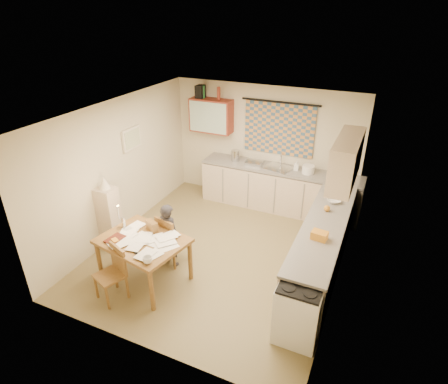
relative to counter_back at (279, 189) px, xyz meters
The scene contains 44 objects.
floor 2.06m from the counter_back, 103.46° to the right, with size 4.00×4.50×0.02m, color brown.
ceiling 2.87m from the counter_back, 103.46° to the right, with size 4.00×4.50×0.02m, color white.
wall_back 0.98m from the counter_back, 146.41° to the left, with size 4.00×0.02×2.50m, color beige.
wall_front 4.31m from the counter_back, 96.33° to the right, with size 4.00×0.02×2.50m, color beige.
wall_left 3.25m from the counter_back, 141.79° to the right, with size 0.02×4.50×2.50m, color beige.
wall_right 2.61m from the counter_back, 51.64° to the right, with size 0.02×4.50×2.50m, color beige.
window_blind 1.24m from the counter_back, 121.69° to the left, with size 1.45×0.03×1.05m, color #325272.
curtain_rod 1.77m from the counter_back, 123.70° to the left, with size 0.04×0.04×1.60m, color black.
wall_cabinet 2.11m from the counter_back, behind, with size 0.90×0.34×0.70m, color maroon.
wall_cabinet_glass 2.11m from the counter_back, behind, with size 0.84×0.02×0.64m, color #99B2A5.
upper_cabinet_right 2.40m from the counter_back, 45.76° to the right, with size 0.34×1.30×0.70m, color tan.
framed_print 3.15m from the counter_back, 147.54° to the right, with size 0.04×0.50×0.40m, color beige.
print_canvas 3.13m from the counter_back, 147.27° to the right, with size 0.01×0.42×0.32m, color beige.
counter_back is the anchor object (origin of this frame).
counter_right 2.16m from the counter_back, 55.25° to the right, with size 0.62×2.95×0.92m.
stove 3.44m from the counter_back, 68.97° to the right, with size 0.56×0.56×0.86m.
sink 0.43m from the counter_back, behind, with size 0.55×0.45×0.10m, color silver.
tap 0.64m from the counter_back, 106.82° to the left, with size 0.03×0.03×0.28m, color silver.
dish_rack 0.76m from the counter_back, behind, with size 0.35×0.30×0.06m, color silver.
kettle 1.16m from the counter_back, behind, with size 0.18×0.18×0.24m, color silver.
mixing_bowl 0.78m from the counter_back, ahead, with size 0.24×0.24×0.16m, color white.
soap_bottle 0.65m from the counter_back, ahead, with size 0.10×0.10×0.20m, color white.
bowl 1.68m from the counter_back, 39.63° to the right, with size 0.30×0.30×0.05m, color white.
orange_bag 2.60m from the counter_back, 60.98° to the right, with size 0.22×0.16×0.12m, color orange.
fruit_orange 1.88m from the counter_back, 49.17° to the right, with size 0.10×0.10×0.10m, color orange.
speaker 2.61m from the counter_back, behind, with size 0.16×0.20×0.26m, color black.
bottle_green 2.57m from the counter_back, behind, with size 0.07×0.07×0.26m, color #195926.
bottle_brown 2.33m from the counter_back, behind, with size 0.07×0.07×0.26m, color maroon.
dining_table 3.32m from the counter_back, 111.70° to the right, with size 1.42×1.18×0.75m.
chair_far 2.72m from the counter_back, 113.20° to the right, with size 0.48×0.48×0.89m.
chair_near 3.90m from the counter_back, 111.54° to the right, with size 0.49×0.49×0.84m.
person 2.79m from the counter_back, 112.89° to the right, with size 0.46×0.34×1.13m, color black.
shelf_stand 3.45m from the counter_back, 132.06° to the right, with size 0.32×0.30×1.15m, color tan.
lampshade 3.54m from the counter_back, 132.06° to the right, with size 0.20×0.20×0.22m, color beige.
letter_rack 3.08m from the counter_back, 113.83° to the right, with size 0.22×0.10×0.16m, color brown.
mug 3.63m from the counter_back, 103.16° to the right, with size 0.17×0.17×0.10m, color white.
magazine 3.67m from the counter_back, 117.70° to the right, with size 0.25×0.31×0.03m, color maroon.
book 3.53m from the counter_back, 117.84° to the right, with size 0.23×0.27×0.02m, color orange.
orange_box 3.66m from the counter_back, 115.35° to the right, with size 0.12×0.08×0.04m, color orange.
eyeglasses 3.58m from the counter_back, 108.58° to the right, with size 0.13×0.04×0.02m, color black.
candle_holder 3.39m from the counter_back, 120.21° to the right, with size 0.06×0.06×0.18m, color silver.
candle 3.48m from the counter_back, 120.27° to the right, with size 0.02×0.02×0.22m, color white.
candle_flame 3.49m from the counter_back, 120.01° to the right, with size 0.02×0.02×0.02m, color #FFCC66.
papers 3.33m from the counter_back, 111.12° to the right, with size 1.09×0.88×0.03m.
Camera 1 is at (2.30, -4.90, 3.95)m, focal length 30.00 mm.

